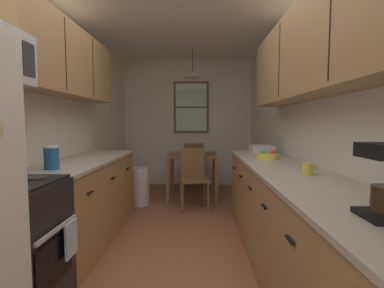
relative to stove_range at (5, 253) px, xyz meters
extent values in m
plane|color=#995B3D|center=(0.99, 1.47, -0.47)|extent=(12.00, 12.00, 0.00)
cube|color=white|center=(-0.36, 1.47, 0.80)|extent=(0.10, 9.00, 2.55)
cube|color=white|center=(2.34, 1.47, 0.80)|extent=(0.10, 9.00, 2.55)
cube|color=white|center=(0.99, 4.12, 0.80)|extent=(4.40, 0.10, 2.55)
cube|color=white|center=(0.99, 1.47, 2.12)|extent=(4.40, 9.00, 0.08)
cube|color=black|center=(0.00, 0.00, -0.02)|extent=(0.62, 0.61, 0.90)
cube|color=black|center=(0.32, 0.00, -0.05)|extent=(0.01, 0.42, 0.30)
cube|color=silver|center=(0.34, 0.00, 0.16)|extent=(0.02, 0.49, 0.02)
cube|color=black|center=(0.00, 0.00, 0.44)|extent=(0.59, 0.58, 0.02)
cylinder|color=#2D2D2D|center=(0.14, -0.13, 0.45)|extent=(0.15, 0.15, 0.01)
cylinder|color=#2D2D2D|center=(0.14, 0.13, 0.45)|extent=(0.15, 0.15, 0.01)
cube|color=#2D2D33|center=(0.08, 0.22, 1.24)|extent=(0.01, 0.13, 0.22)
cube|color=#A87A4C|center=(-0.01, 1.25, -0.04)|extent=(0.60, 1.86, 0.87)
cube|color=#B7B2A3|center=(-0.01, 1.25, 0.41)|extent=(0.63, 1.88, 0.03)
cube|color=black|center=(0.31, 0.62, 0.23)|extent=(0.02, 0.10, 0.01)
cube|color=black|center=(0.31, 1.25, 0.23)|extent=(0.02, 0.10, 0.01)
cube|color=black|center=(0.31, 1.87, 0.23)|extent=(0.02, 0.10, 0.01)
cube|color=#A87A4C|center=(-0.15, 1.20, 1.44)|extent=(0.32, 1.96, 0.70)
cube|color=#2D2319|center=(0.02, 0.87, 1.44)|extent=(0.01, 0.01, 0.64)
cube|color=#2D2319|center=(0.02, 1.52, 1.44)|extent=(0.01, 0.01, 0.64)
cube|color=#A87A4C|center=(1.99, 0.55, -0.04)|extent=(0.60, 3.35, 0.87)
cube|color=#B7B2A3|center=(1.99, 0.55, 0.41)|extent=(0.63, 3.37, 0.03)
cube|color=black|center=(1.68, -0.29, 0.23)|extent=(0.02, 0.10, 0.01)
cube|color=black|center=(1.68, 0.27, 0.23)|extent=(0.02, 0.10, 0.01)
cube|color=black|center=(1.68, 0.83, 0.23)|extent=(0.02, 0.10, 0.01)
cube|color=black|center=(1.68, 1.39, 0.23)|extent=(0.02, 0.10, 0.01)
cube|color=black|center=(1.68, 1.94, 0.23)|extent=(0.02, 0.10, 0.01)
cube|color=#A87A4C|center=(2.13, 0.50, 1.40)|extent=(0.32, 3.05, 0.74)
cube|color=#2D2319|center=(1.97, -0.01, 1.40)|extent=(0.01, 0.01, 0.69)
cube|color=#2D2319|center=(1.97, 1.00, 1.40)|extent=(0.01, 0.01, 0.69)
cube|color=brown|center=(1.11, 3.06, 0.27)|extent=(0.83, 0.79, 0.03)
cube|color=brown|center=(0.73, 2.70, -0.11)|extent=(0.06, 0.06, 0.72)
cube|color=brown|center=(1.50, 2.70, -0.11)|extent=(0.06, 0.06, 0.72)
cube|color=brown|center=(0.73, 3.43, -0.11)|extent=(0.06, 0.06, 0.72)
cube|color=brown|center=(1.50, 3.43, -0.11)|extent=(0.06, 0.06, 0.72)
cube|color=brown|center=(1.15, 2.39, -0.02)|extent=(0.45, 0.45, 0.04)
cube|color=brown|center=(1.13, 2.57, 0.20)|extent=(0.37, 0.08, 0.45)
cylinder|color=brown|center=(1.36, 2.23, -0.26)|extent=(0.04, 0.04, 0.43)
cylinder|color=brown|center=(1.00, 2.18, -0.26)|extent=(0.04, 0.04, 0.43)
cylinder|color=brown|center=(1.31, 2.59, -0.26)|extent=(0.04, 0.04, 0.43)
cylinder|color=brown|center=(0.95, 2.54, -0.26)|extent=(0.04, 0.04, 0.43)
cube|color=brown|center=(1.10, 3.74, -0.02)|extent=(0.45, 0.45, 0.04)
cube|color=brown|center=(1.12, 3.56, 0.20)|extent=(0.37, 0.08, 0.45)
cylinder|color=brown|center=(0.89, 3.89, -0.26)|extent=(0.04, 0.04, 0.43)
cylinder|color=brown|center=(1.25, 3.94, -0.26)|extent=(0.04, 0.04, 0.43)
cylinder|color=brown|center=(0.94, 3.53, -0.26)|extent=(0.04, 0.04, 0.43)
cylinder|color=brown|center=(1.30, 3.58, -0.26)|extent=(0.04, 0.04, 0.43)
cylinder|color=black|center=(1.11, 3.06, 1.88)|extent=(0.01, 0.01, 0.40)
cone|color=beige|center=(1.11, 3.06, 1.63)|extent=(0.31, 0.31, 0.10)
sphere|color=white|center=(1.11, 3.06, 1.65)|extent=(0.06, 0.06, 0.06)
cube|color=brown|center=(1.07, 4.05, 1.13)|extent=(0.71, 0.04, 1.04)
cube|color=#B2D1B7|center=(1.07, 4.04, 1.13)|extent=(0.63, 0.01, 0.96)
cube|color=brown|center=(1.07, 4.03, 1.13)|extent=(0.63, 0.02, 0.03)
cylinder|color=silver|center=(0.29, 2.61, -0.18)|extent=(0.31, 0.31, 0.59)
cylinder|color=#265999|center=(-0.01, 0.61, 0.52)|extent=(0.12, 0.12, 0.18)
cylinder|color=white|center=(-0.01, 0.61, 0.62)|extent=(0.12, 0.12, 0.02)
cube|color=silver|center=(0.35, 0.15, 0.03)|extent=(0.02, 0.16, 0.24)
cylinder|color=#E5CC4C|center=(2.04, 0.43, 0.47)|extent=(0.08, 0.08, 0.09)
torus|color=#E5CC4C|center=(2.09, 0.43, 0.48)|extent=(0.05, 0.01, 0.05)
cylinder|color=#E5D14C|center=(1.97, 1.34, 0.46)|extent=(0.24, 0.24, 0.06)
cylinder|color=black|center=(1.97, 1.34, 0.47)|extent=(0.20, 0.20, 0.03)
sphere|color=red|center=(2.02, 1.33, 0.49)|extent=(0.06, 0.06, 0.06)
sphere|color=green|center=(1.91, 1.34, 0.49)|extent=(0.06, 0.06, 0.06)
cube|color=silver|center=(2.04, 1.95, 0.48)|extent=(0.28, 0.34, 0.10)
camera|label=1|loc=(1.22, -1.66, 0.82)|focal=25.97mm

